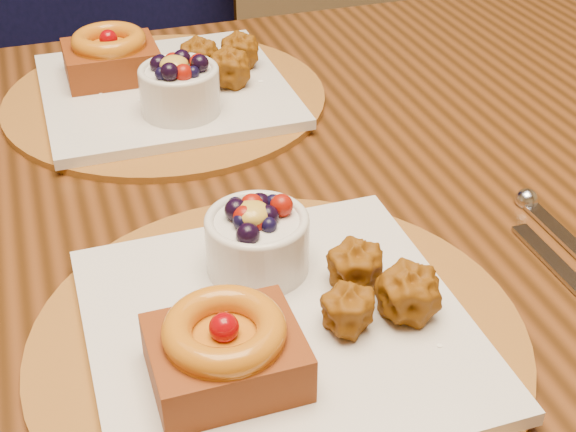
{
  "coord_description": "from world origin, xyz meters",
  "views": [
    {
      "loc": [
        -0.12,
        -0.63,
        1.18
      ],
      "look_at": [
        0.04,
        -0.15,
        0.83
      ],
      "focal_mm": 50.0,
      "sensor_mm": 36.0,
      "label": 1
    }
  ],
  "objects_px": {
    "place_setting_near": "(274,317)",
    "dining_table": "(214,257)",
    "place_setting_far": "(163,84)",
    "chair_far": "(150,101)"
  },
  "relations": [
    {
      "from": "place_setting_near",
      "to": "place_setting_far",
      "type": "xyz_separation_m",
      "value": [
        -0.0,
        0.43,
        0.0
      ]
    },
    {
      "from": "dining_table",
      "to": "place_setting_far",
      "type": "distance_m",
      "value": 0.24
    },
    {
      "from": "place_setting_near",
      "to": "chair_far",
      "type": "relative_size",
      "value": 0.47
    },
    {
      "from": "dining_table",
      "to": "place_setting_far",
      "type": "relative_size",
      "value": 4.21
    },
    {
      "from": "place_setting_far",
      "to": "chair_far",
      "type": "height_order",
      "value": "place_setting_far"
    },
    {
      "from": "chair_far",
      "to": "place_setting_near",
      "type": "bearing_deg",
      "value": -84.27
    },
    {
      "from": "dining_table",
      "to": "place_setting_far",
      "type": "bearing_deg",
      "value": 90.7
    },
    {
      "from": "dining_table",
      "to": "place_setting_near",
      "type": "height_order",
      "value": "place_setting_near"
    },
    {
      "from": "chair_far",
      "to": "place_setting_far",
      "type": "bearing_deg",
      "value": -86.73
    },
    {
      "from": "place_setting_near",
      "to": "dining_table",
      "type": "bearing_deg",
      "value": 89.39
    }
  ]
}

